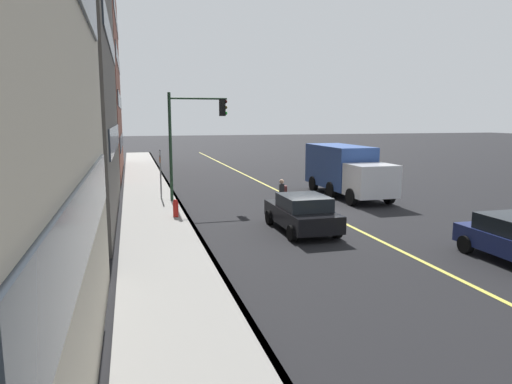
# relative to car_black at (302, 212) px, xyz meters

# --- Properties ---
(ground) EXTENTS (200.00, 200.00, 0.00)m
(ground) POSITION_rel_car_black_xyz_m (3.44, -2.25, -0.76)
(ground) COLOR black
(sidewalk_slab) EXTENTS (80.00, 2.92, 0.15)m
(sidewalk_slab) POSITION_rel_car_black_xyz_m (3.44, 5.50, -0.68)
(sidewalk_slab) COLOR gray
(sidewalk_slab) RESTS_ON ground
(curb_edge) EXTENTS (80.00, 0.16, 0.15)m
(curb_edge) POSITION_rel_car_black_xyz_m (3.44, 4.12, -0.68)
(curb_edge) COLOR slate
(curb_edge) RESTS_ON ground
(lane_stripe_center) EXTENTS (80.00, 0.16, 0.01)m
(lane_stripe_center) POSITION_rel_car_black_xyz_m (3.44, -2.25, -0.75)
(lane_stripe_center) COLOR #D8CC4C
(lane_stripe_center) RESTS_ON ground
(building_glass_right) EXTENTS (16.45, 10.34, 14.85)m
(building_glass_right) POSITION_rel_car_black_xyz_m (22.98, 12.29, 6.67)
(building_glass_right) COLOR brown
(building_glass_right) RESTS_ON ground
(car_black) EXTENTS (4.26, 2.02, 1.47)m
(car_black) POSITION_rel_car_black_xyz_m (0.00, 0.00, 0.00)
(car_black) COLOR black
(car_black) RESTS_ON ground
(truck_blue) EXTENTS (7.45, 2.44, 2.86)m
(truck_blue) POSITION_rel_car_black_xyz_m (7.35, -5.47, 0.78)
(truck_blue) COLOR silver
(truck_blue) RESTS_ON ground
(pedestrian_with_backpack) EXTENTS (0.42, 0.42, 1.61)m
(pedestrian_with_backpack) POSITION_rel_car_black_xyz_m (3.66, -0.39, 0.17)
(pedestrian_with_backpack) COLOR brown
(pedestrian_with_backpack) RESTS_ON ground
(traffic_light_mast) EXTENTS (0.28, 3.12, 5.76)m
(traffic_light_mast) POSITION_rel_car_black_xyz_m (7.55, 3.31, 3.14)
(traffic_light_mast) COLOR #1E3823
(traffic_light_mast) RESTS_ON ground
(street_sign_post) EXTENTS (0.60, 0.08, 2.80)m
(street_sign_post) POSITION_rel_car_black_xyz_m (8.37, 4.95, 0.89)
(street_sign_post) COLOR slate
(street_sign_post) RESTS_ON ground
(fire_hydrant) EXTENTS (0.24, 0.24, 0.94)m
(fire_hydrant) POSITION_rel_car_black_xyz_m (3.36, 4.64, -0.29)
(fire_hydrant) COLOR red
(fire_hydrant) RESTS_ON ground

